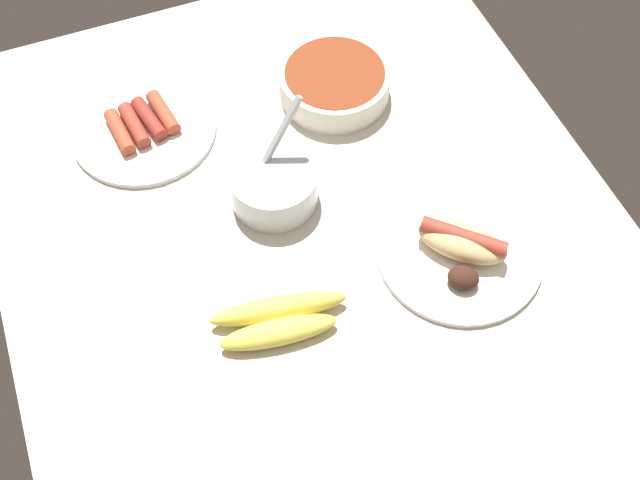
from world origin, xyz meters
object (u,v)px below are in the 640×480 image
plate_sausages (143,127)px  banana_bunch (278,319)px  bowl_coleslaw (274,184)px  bowl_chili (335,82)px  plate_hotdog_assembled (461,248)px

plate_sausages → banana_bunch: bearing=-168.3°
banana_bunch → bowl_coleslaw: bearing=-18.3°
bowl_coleslaw → bowl_chili: bearing=-45.1°
bowl_chili → banana_bunch: bearing=147.8°
bowl_chili → bowl_coleslaw: bearing=134.9°
plate_hotdog_assembled → plate_sausages: bearing=42.8°
plate_hotdog_assembled → bowl_coleslaw: (19.31, 21.35, 1.70)cm
banana_bunch → plate_sausages: bearing=11.7°
plate_hotdog_assembled → bowl_coleslaw: bearing=47.9°
plate_sausages → bowl_coleslaw: 25.25cm
bowl_chili → bowl_coleslaw: (-16.29, 16.32, 0.67)cm
banana_bunch → bowl_coleslaw: bowl_coleslaw is taller
banana_bunch → bowl_chili: 43.28cm
plate_sausages → bowl_chili: bearing=-96.9°
banana_bunch → bowl_chili: bowl_chili is taller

